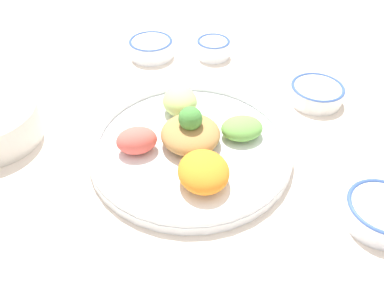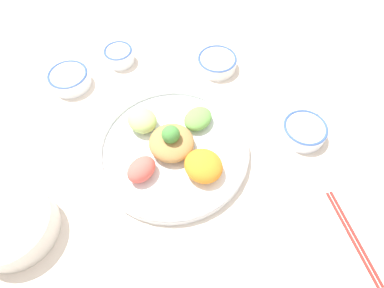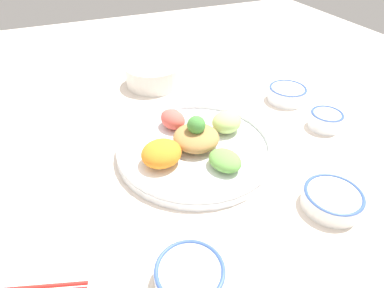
{
  "view_description": "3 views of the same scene",
  "coord_description": "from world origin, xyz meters",
  "px_view_note": "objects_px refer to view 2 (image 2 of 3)",
  "views": [
    {
      "loc": [
        -0.51,
        -0.07,
        0.51
      ],
      "look_at": [
        0.01,
        -0.04,
        0.03
      ],
      "focal_mm": 35.0,
      "sensor_mm": 36.0,
      "label": 1
    },
    {
      "loc": [
        -0.36,
        0.16,
        0.72
      ],
      "look_at": [
        -0.01,
        -0.07,
        0.06
      ],
      "focal_mm": 30.0,
      "sensor_mm": 36.0,
      "label": 2
    },
    {
      "loc": [
        -0.23,
        -0.62,
        0.51
      ],
      "look_at": [
        0.02,
        -0.03,
        0.02
      ],
      "focal_mm": 30.0,
      "sensor_mm": 36.0,
      "label": 3
    }
  ],
  "objects_px": {
    "rice_bowl_blue": "(69,78)",
    "serving_spoon_main": "(314,90)",
    "salad_platter": "(172,147)",
    "rice_bowl_plain": "(217,62)",
    "chopsticks_pair_near": "(354,236)",
    "sauce_bowl_dark": "(304,131)",
    "sauce_bowl_red": "(119,55)",
    "side_serving_bowl": "(11,225)"
  },
  "relations": [
    {
      "from": "rice_bowl_blue",
      "to": "serving_spoon_main",
      "type": "bearing_deg",
      "value": -125.42
    },
    {
      "from": "salad_platter",
      "to": "rice_bowl_plain",
      "type": "height_order",
      "value": "salad_platter"
    },
    {
      "from": "chopsticks_pair_near",
      "to": "serving_spoon_main",
      "type": "bearing_deg",
      "value": 164.61
    },
    {
      "from": "sauce_bowl_dark",
      "to": "serving_spoon_main",
      "type": "xyz_separation_m",
      "value": [
        0.1,
        -0.14,
        -0.02
      ]
    },
    {
      "from": "salad_platter",
      "to": "sauce_bowl_red",
      "type": "bearing_deg",
      "value": -5.7
    },
    {
      "from": "rice_bowl_plain",
      "to": "side_serving_bowl",
      "type": "xyz_separation_m",
      "value": [
        -0.17,
        0.68,
        0.02
      ]
    },
    {
      "from": "salad_platter",
      "to": "chopsticks_pair_near",
      "type": "relative_size",
      "value": 1.82
    },
    {
      "from": "rice_bowl_plain",
      "to": "serving_spoon_main",
      "type": "bearing_deg",
      "value": -141.92
    },
    {
      "from": "sauce_bowl_red",
      "to": "side_serving_bowl",
      "type": "bearing_deg",
      "value": 129.4
    },
    {
      "from": "rice_bowl_blue",
      "to": "side_serving_bowl",
      "type": "relative_size",
      "value": 0.62
    },
    {
      "from": "chopsticks_pair_near",
      "to": "rice_bowl_blue",
      "type": "bearing_deg",
      "value": -137.96
    },
    {
      "from": "rice_bowl_blue",
      "to": "rice_bowl_plain",
      "type": "distance_m",
      "value": 0.44
    },
    {
      "from": "rice_bowl_blue",
      "to": "rice_bowl_plain",
      "type": "relative_size",
      "value": 0.97
    },
    {
      "from": "salad_platter",
      "to": "serving_spoon_main",
      "type": "relative_size",
      "value": 3.06
    },
    {
      "from": "salad_platter",
      "to": "sauce_bowl_red",
      "type": "relative_size",
      "value": 4.5
    },
    {
      "from": "sauce_bowl_red",
      "to": "side_serving_bowl",
      "type": "distance_m",
      "value": 0.57
    },
    {
      "from": "sauce_bowl_red",
      "to": "serving_spoon_main",
      "type": "xyz_separation_m",
      "value": [
        -0.43,
        -0.42,
        -0.02
      ]
    },
    {
      "from": "side_serving_bowl",
      "to": "rice_bowl_plain",
      "type": "bearing_deg",
      "value": -75.99
    },
    {
      "from": "rice_bowl_blue",
      "to": "serving_spoon_main",
      "type": "relative_size",
      "value": 0.9
    },
    {
      "from": "rice_bowl_blue",
      "to": "side_serving_bowl",
      "type": "bearing_deg",
      "value": 142.35
    },
    {
      "from": "salad_platter",
      "to": "sauce_bowl_dark",
      "type": "height_order",
      "value": "salad_platter"
    },
    {
      "from": "rice_bowl_plain",
      "to": "chopsticks_pair_near",
      "type": "distance_m",
      "value": 0.6
    },
    {
      "from": "salad_platter",
      "to": "sauce_bowl_dark",
      "type": "relative_size",
      "value": 3.41
    },
    {
      "from": "rice_bowl_blue",
      "to": "chopsticks_pair_near",
      "type": "bearing_deg",
      "value": -155.88
    },
    {
      "from": "salad_platter",
      "to": "sauce_bowl_red",
      "type": "height_order",
      "value": "salad_platter"
    },
    {
      "from": "chopsticks_pair_near",
      "to": "salad_platter",
      "type": "bearing_deg",
      "value": -133.84
    },
    {
      "from": "rice_bowl_plain",
      "to": "chopsticks_pair_near",
      "type": "relative_size",
      "value": 0.55
    },
    {
      "from": "salad_platter",
      "to": "side_serving_bowl",
      "type": "height_order",
      "value": "salad_platter"
    },
    {
      "from": "rice_bowl_plain",
      "to": "side_serving_bowl",
      "type": "height_order",
      "value": "side_serving_bowl"
    },
    {
      "from": "chopsticks_pair_near",
      "to": "sauce_bowl_red",
      "type": "bearing_deg",
      "value": -148.98
    },
    {
      "from": "chopsticks_pair_near",
      "to": "serving_spoon_main",
      "type": "relative_size",
      "value": 1.68
    },
    {
      "from": "salad_platter",
      "to": "serving_spoon_main",
      "type": "distance_m",
      "value": 0.46
    },
    {
      "from": "side_serving_bowl",
      "to": "salad_platter",
      "type": "bearing_deg",
      "value": -92.54
    },
    {
      "from": "rice_bowl_plain",
      "to": "salad_platter",
      "type": "bearing_deg",
      "value": 124.06
    },
    {
      "from": "sauce_bowl_dark",
      "to": "chopsticks_pair_near",
      "type": "relative_size",
      "value": 0.53
    },
    {
      "from": "sauce_bowl_red",
      "to": "rice_bowl_blue",
      "type": "relative_size",
      "value": 0.76
    },
    {
      "from": "salad_platter",
      "to": "rice_bowl_blue",
      "type": "height_order",
      "value": "salad_platter"
    },
    {
      "from": "chopsticks_pair_near",
      "to": "serving_spoon_main",
      "type": "distance_m",
      "value": 0.44
    },
    {
      "from": "salad_platter",
      "to": "side_serving_bowl",
      "type": "distance_m",
      "value": 0.4
    },
    {
      "from": "rice_bowl_plain",
      "to": "serving_spoon_main",
      "type": "distance_m",
      "value": 0.3
    },
    {
      "from": "rice_bowl_plain",
      "to": "sauce_bowl_red",
      "type": "bearing_deg",
      "value": 51.25
    },
    {
      "from": "sauce_bowl_red",
      "to": "chopsticks_pair_near",
      "type": "height_order",
      "value": "sauce_bowl_red"
    }
  ]
}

